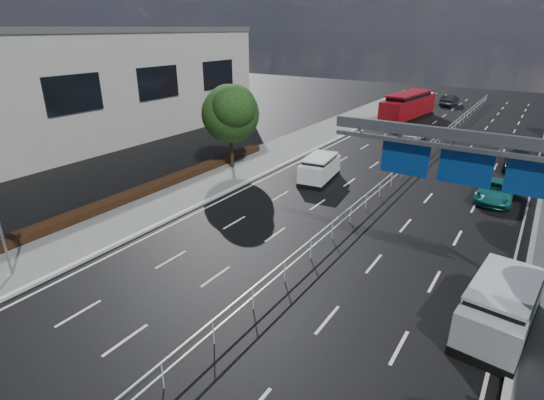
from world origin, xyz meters
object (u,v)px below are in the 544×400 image
Objects in this scene: parked_car_dark at (518,161)px; silver_minivan at (501,307)px; overhead_gantry at (487,165)px; near_car_silver at (412,134)px; white_minivan at (320,169)px; near_car_dark at (449,100)px; red_bus at (408,106)px; parked_car_teal at (496,191)px.

silver_minivan is at bearing -88.68° from parked_car_dark.
overhead_gantry reaches higher than parked_car_dark.
near_car_silver is 10.63m from parked_car_dark.
near_car_dark is (0.82, 39.04, -0.14)m from white_minivan.
red_bus reaches higher than near_car_silver.
parked_car_dark is at bearing 86.71° from parked_car_teal.
near_car_silver reaches higher than parked_car_teal.
near_car_dark is 37.70m from parked_car_teal.
overhead_gantry is 12.94m from parked_car_teal.
silver_minivan is 1.13× the size of parked_car_teal.
white_minivan is (-11.58, 9.11, -4.69)m from overhead_gantry.
near_car_dark is at bearing 88.05° from red_bus.
red_bus is 10.76m from near_car_silver.
red_bus is at bearing -73.00° from near_car_silver.
near_car_silver is 28.73m from silver_minivan.
near_car_dark is at bearing 109.70° from parked_car_dark.
white_minivan reaches higher than near_car_dark.
red_bus reaches higher than parked_car_teal.
silver_minivan is (14.35, -36.73, -0.68)m from red_bus.
red_bus is (-12.79, 34.60, -3.91)m from overhead_gantry.
parked_car_teal is at bearing 6.69° from white_minivan.
overhead_gantry is at bearing 104.77° from near_car_dark.
overhead_gantry is 26.63m from near_car_silver.
red_bus is at bearing 110.28° from overhead_gantry.
near_car_silver is 23.71m from near_car_dark.
silver_minivan is at bearing -47.90° from white_minivan.
silver_minivan reaches higher than near_car_dark.
silver_minivan is 1.07× the size of parked_car_dark.
parked_car_dark is (0.59, 8.00, 0.06)m from parked_car_teal.
parked_car_teal is at bearing -96.05° from parked_car_dark.
near_car_dark is at bearing 81.44° from white_minivan.
near_car_dark is 30.31m from parked_car_dark.
near_car_silver is at bearing 126.70° from parked_car_teal.
red_bus is at bearing 85.35° from white_minivan.
overhead_gantry is 49.57m from near_car_dark.
parked_car_dark is at bearing 152.58° from near_car_silver.
silver_minivan is (12.32, -50.28, 0.25)m from near_car_dark.
red_bus is 25.92m from parked_car_teal.
parked_car_teal is at bearing 123.58° from near_car_silver.
parked_car_teal is (-1.80, 14.08, -0.38)m from silver_minivan.
parked_car_dark is (9.62, -4.54, -0.04)m from near_car_silver.
overhead_gantry is 37.10m from red_bus.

